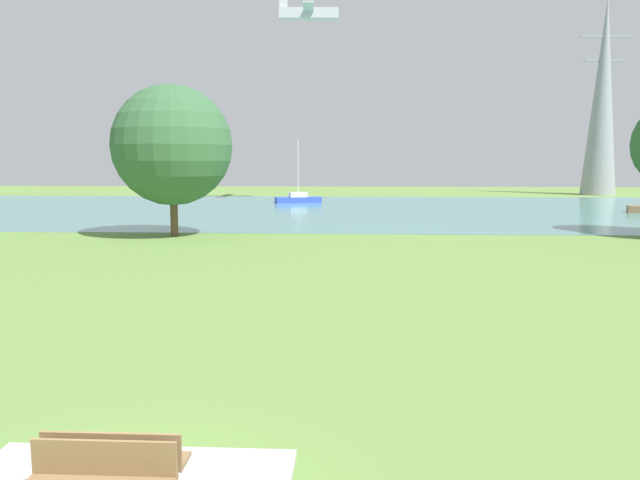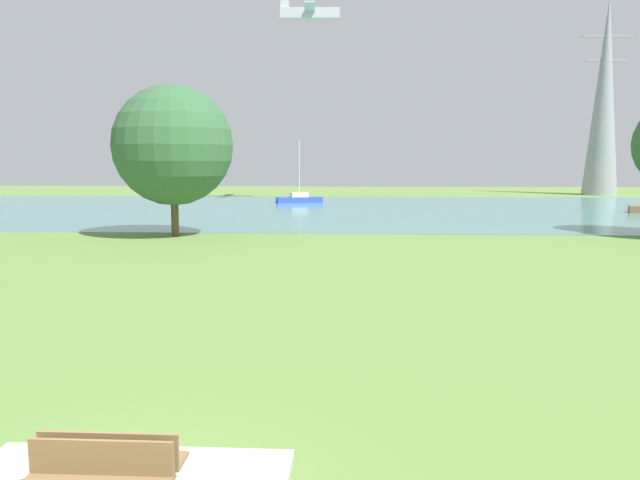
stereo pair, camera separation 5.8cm
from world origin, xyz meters
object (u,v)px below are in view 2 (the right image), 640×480
bench_facing_water (114,466)px  electricity_pylon (604,97)px  sailboat_blue (299,199)px  tree_mid_shore (173,145)px  light_aircraft (310,13)px

bench_facing_water → electricity_pylon: size_ratio=0.07×
sailboat_blue → electricity_pylon: 43.94m
tree_mid_shore → light_aircraft: bearing=80.5°
electricity_pylon → light_aircraft: (-37.19, -14.76, 7.52)m
electricity_pylon → bench_facing_water: bearing=-114.9°
sailboat_blue → light_aircraft: light_aircraft is taller
tree_mid_shore → light_aircraft: (5.53, 33.21, 14.94)m
tree_mid_shore → sailboat_blue: bearing=81.1°
bench_facing_water → light_aircraft: size_ratio=0.21×
light_aircraft → sailboat_blue: bearing=-104.4°
sailboat_blue → light_aircraft: size_ratio=0.79×
bench_facing_water → sailboat_blue: 57.95m
electricity_pylon → light_aircraft: electricity_pylon is taller
sailboat_blue → tree_mid_shore: (-4.64, -29.77, 4.82)m
tree_mid_shore → electricity_pylon: electricity_pylon is taller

